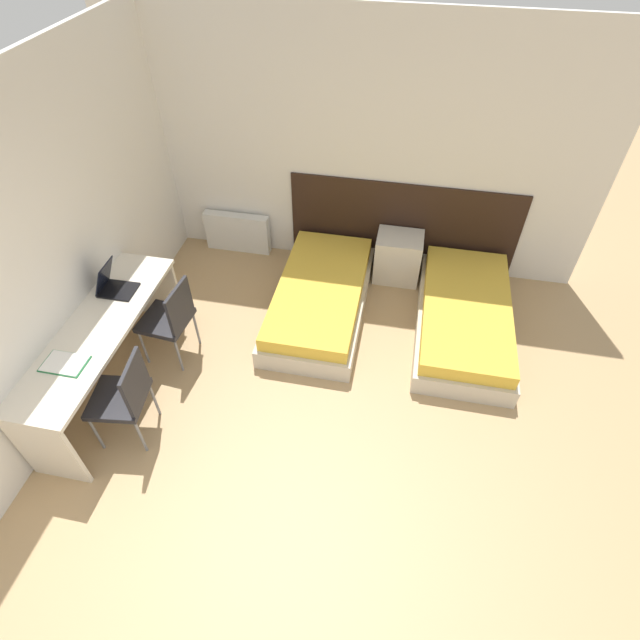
{
  "coord_description": "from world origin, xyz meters",
  "views": [
    {
      "loc": [
        0.63,
        -1.1,
        3.74
      ],
      "look_at": [
        0.0,
        2.06,
        0.55
      ],
      "focal_mm": 28.0,
      "sensor_mm": 36.0,
      "label": 1
    }
  ],
  "objects_px": {
    "bed_near_door": "(464,317)",
    "chair_near_laptop": "(170,317)",
    "nightstand": "(398,257)",
    "chair_near_notebook": "(124,395)",
    "bed_near_window": "(320,298)",
    "laptop": "(114,285)"
  },
  "relations": [
    {
      "from": "nightstand",
      "to": "bed_near_window",
      "type": "bearing_deg",
      "value": -135.68
    },
    {
      "from": "nightstand",
      "to": "bed_near_door",
      "type": "bearing_deg",
      "value": -44.32
    },
    {
      "from": "nightstand",
      "to": "laptop",
      "type": "xyz_separation_m",
      "value": [
        -2.46,
        -1.63,
        0.54
      ]
    },
    {
      "from": "bed_near_door",
      "to": "nightstand",
      "type": "xyz_separation_m",
      "value": [
        -0.75,
        0.73,
        0.1
      ]
    },
    {
      "from": "chair_near_laptop",
      "to": "laptop",
      "type": "height_order",
      "value": "laptop"
    },
    {
      "from": "bed_near_door",
      "to": "laptop",
      "type": "distance_m",
      "value": 3.4
    },
    {
      "from": "nightstand",
      "to": "chair_near_laptop",
      "type": "distance_m",
      "value": 2.58
    },
    {
      "from": "nightstand",
      "to": "chair_near_laptop",
      "type": "relative_size",
      "value": 0.62
    },
    {
      "from": "laptop",
      "to": "nightstand",
      "type": "bearing_deg",
      "value": 32.54
    },
    {
      "from": "laptop",
      "to": "bed_near_window",
      "type": "bearing_deg",
      "value": 26.71
    },
    {
      "from": "bed_near_door",
      "to": "chair_near_laptop",
      "type": "xyz_separation_m",
      "value": [
        -2.74,
        -0.9,
        0.33
      ]
    },
    {
      "from": "bed_near_window",
      "to": "laptop",
      "type": "xyz_separation_m",
      "value": [
        -1.71,
        -0.9,
        0.64
      ]
    },
    {
      "from": "chair_near_laptop",
      "to": "bed_near_window",
      "type": "bearing_deg",
      "value": 40.75
    },
    {
      "from": "chair_near_laptop",
      "to": "bed_near_door",
      "type": "bearing_deg",
      "value": 22.96
    },
    {
      "from": "bed_near_window",
      "to": "bed_near_door",
      "type": "height_order",
      "value": "same"
    },
    {
      "from": "bed_near_door",
      "to": "chair_near_notebook",
      "type": "xyz_separation_m",
      "value": [
        -2.74,
        -1.8,
        0.33
      ]
    },
    {
      "from": "bed_near_door",
      "to": "nightstand",
      "type": "height_order",
      "value": "nightstand"
    },
    {
      "from": "bed_near_door",
      "to": "chair_near_laptop",
      "type": "bearing_deg",
      "value": -161.9
    },
    {
      "from": "bed_near_window",
      "to": "laptop",
      "type": "relative_size",
      "value": 5.89
    },
    {
      "from": "bed_near_door",
      "to": "chair_near_laptop",
      "type": "height_order",
      "value": "chair_near_laptop"
    },
    {
      "from": "bed_near_door",
      "to": "chair_near_notebook",
      "type": "height_order",
      "value": "chair_near_notebook"
    },
    {
      "from": "bed_near_door",
      "to": "bed_near_window",
      "type": "bearing_deg",
      "value": 180.0
    }
  ]
}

